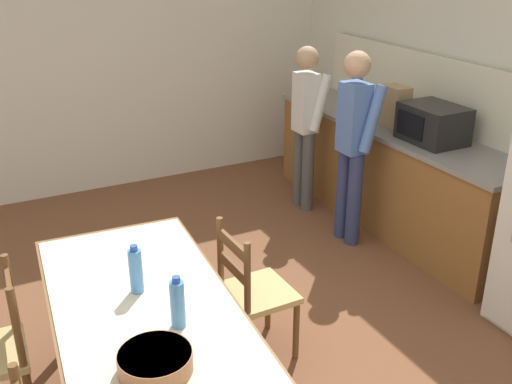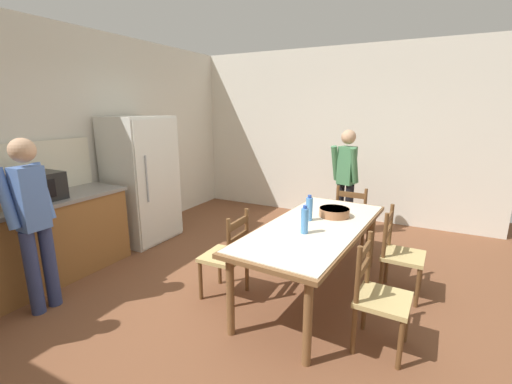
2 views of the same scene
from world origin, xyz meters
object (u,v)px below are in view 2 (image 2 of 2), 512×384
(dining_table, at_px, (315,232))
(serving_bowl, at_px, (334,212))
(refrigerator, at_px, (142,180))
(chair_head_end, at_px, (352,219))
(person_by_table, at_px, (346,177))
(bottle_off_centre, at_px, (309,209))
(microwave, at_px, (35,188))
(bottle_near_centre, at_px, (305,220))
(chair_side_near_right, at_px, (399,254))
(chair_side_near_left, at_px, (378,297))
(person_at_counter, at_px, (33,217))
(chair_side_far_left, at_px, (227,256))

(dining_table, bearing_deg, serving_bowl, -14.15)
(refrigerator, relative_size, dining_table, 0.82)
(chair_head_end, bearing_deg, person_by_table, -63.69)
(bottle_off_centre, height_order, serving_bowl, bottle_off_centre)
(bottle_off_centre, relative_size, chair_head_end, 0.30)
(dining_table, height_order, bottle_off_centre, bottle_off_centre)
(bottle_off_centre, relative_size, serving_bowl, 0.84)
(chair_head_end, distance_m, person_by_table, 0.76)
(microwave, bearing_deg, bottle_off_centre, -65.32)
(refrigerator, bearing_deg, chair_head_end, -70.81)
(refrigerator, xyz_separation_m, serving_bowl, (-0.01, -2.81, -0.08))
(bottle_near_centre, bearing_deg, chair_side_near_right, -48.72)
(bottle_off_centre, distance_m, person_by_table, 1.80)
(serving_bowl, xyz_separation_m, chair_head_end, (0.99, -0.00, -0.37))
(refrigerator, height_order, serving_bowl, refrigerator)
(chair_side_near_left, bearing_deg, bottle_near_centre, 72.15)
(microwave, bearing_deg, refrigerator, -0.73)
(refrigerator, xyz_separation_m, person_at_counter, (-1.82, -0.50, 0.03))
(chair_head_end, relative_size, chair_side_near_left, 1.00)
(serving_bowl, bearing_deg, person_at_counter, 128.09)
(chair_side_near_right, distance_m, person_at_counter, 3.56)
(chair_side_far_left, distance_m, person_at_counter, 1.83)
(refrigerator, distance_m, person_at_counter, 1.89)
(dining_table, distance_m, chair_side_near_left, 0.92)
(serving_bowl, relative_size, chair_side_far_left, 0.35)
(bottle_off_centre, bearing_deg, refrigerator, 84.17)
(chair_head_end, bearing_deg, dining_table, 88.43)
(bottle_off_centre, distance_m, person_at_counter, 2.62)
(chair_head_end, bearing_deg, person_at_counter, 52.88)
(microwave, relative_size, chair_side_near_right, 0.55)
(bottle_near_centre, height_order, chair_head_end, bottle_near_centre)
(refrigerator, xyz_separation_m, person_by_table, (1.53, -2.57, 0.00))
(chair_side_far_left, xyz_separation_m, chair_side_near_left, (-0.11, -1.48, 0.00))
(chair_side_near_left, bearing_deg, dining_table, 55.27)
(chair_side_near_right, bearing_deg, serving_bowl, 96.55)
(dining_table, height_order, serving_bowl, serving_bowl)
(bottle_off_centre, bearing_deg, dining_table, -137.53)
(person_at_counter, bearing_deg, chair_head_end, -129.53)
(bottle_near_centre, xyz_separation_m, bottle_off_centre, (0.38, 0.09, 0.00))
(chair_side_near_right, bearing_deg, person_by_table, 33.49)
(chair_head_end, bearing_deg, chair_side_far_left, 66.49)
(serving_bowl, bearing_deg, refrigerator, 89.75)
(microwave, height_order, bottle_near_centre, microwave)
(bottle_near_centre, height_order, person_by_table, person_by_table)
(chair_side_far_left, bearing_deg, person_at_counter, -56.13)
(chair_side_far_left, distance_m, chair_side_near_right, 1.77)
(microwave, relative_size, chair_side_far_left, 0.55)
(dining_table, xyz_separation_m, chair_side_near_left, (-0.53, -0.71, -0.25))
(chair_head_end, distance_m, person_at_counter, 3.66)
(bottle_off_centre, relative_size, person_at_counter, 0.16)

